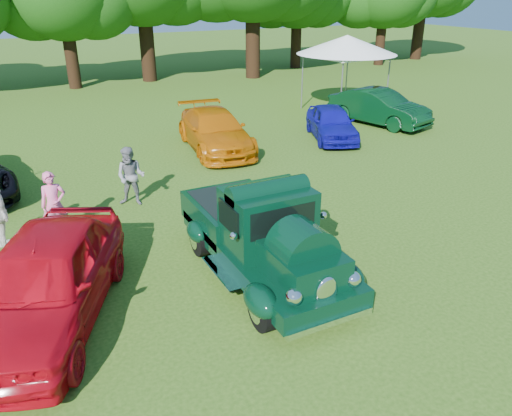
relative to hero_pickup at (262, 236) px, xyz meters
name	(u,v)px	position (x,y,z in m)	size (l,w,h in m)	color
ground	(239,294)	(-0.77, -0.51, -0.85)	(120.00, 120.00, 0.00)	#2B4E12
hero_pickup	(262,236)	(0.00, 0.00, 0.00)	(2.32, 4.99, 1.95)	black
red_convertible	(45,280)	(-4.12, 0.28, -0.02)	(1.96, 4.87, 1.66)	#B40714
back_car_orange	(215,131)	(2.49, 8.46, -0.14)	(1.99, 4.88, 1.42)	#BB5D06
back_car_blue	(332,123)	(7.10, 7.70, -0.20)	(1.53, 3.81, 1.30)	#0F0D97
back_car_green	(379,107)	(10.25, 8.71, -0.11)	(1.57, 4.49, 1.48)	black
spectator_pink	(54,204)	(-3.57, 3.77, -0.04)	(0.59, 0.38, 1.61)	pink
spectator_grey	(131,177)	(-1.49, 4.79, -0.03)	(0.79, 0.62, 1.63)	gray
canopy_tent	(347,45)	(10.47, 11.57, 2.18)	(5.05, 5.05, 3.48)	white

